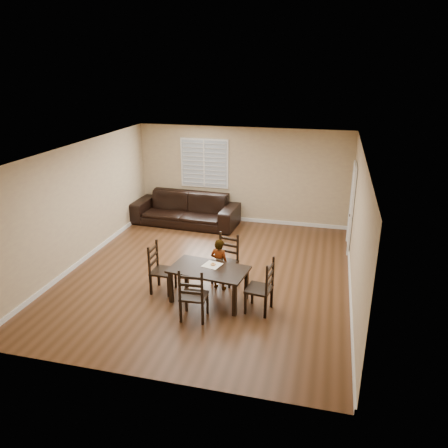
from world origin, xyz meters
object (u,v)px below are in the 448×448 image
(child, at_px, (219,264))
(donut, at_px, (213,264))
(chair_right, at_px, (266,289))
(chair_left, at_px, (157,269))
(sofa, at_px, (185,209))
(dining_table, at_px, (209,273))
(chair_near, at_px, (227,259))
(chair_far, at_px, (192,298))

(child, distance_m, donut, 0.40)
(chair_right, distance_m, child, 1.24)
(chair_right, relative_size, donut, 10.09)
(chair_left, relative_size, chair_right, 0.98)
(sofa, bearing_deg, child, -58.10)
(chair_left, xyz_separation_m, chair_right, (2.23, -0.29, 0.01))
(donut, bearing_deg, chair_right, -16.12)
(dining_table, xyz_separation_m, chair_left, (-1.11, 0.14, -0.13))
(chair_near, bearing_deg, donut, -84.39)
(chair_right, bearing_deg, child, -115.16)
(dining_table, xyz_separation_m, donut, (0.04, 0.16, 0.11))
(chair_near, relative_size, sofa, 0.35)
(dining_table, distance_m, chair_near, 0.95)
(chair_far, height_order, chair_right, chair_right)
(dining_table, distance_m, chair_far, 0.79)
(sofa, bearing_deg, chair_near, -54.06)
(chair_near, relative_size, chair_right, 0.98)
(dining_table, height_order, chair_left, chair_left)
(child, relative_size, donut, 10.42)
(dining_table, distance_m, donut, 0.20)
(child, bearing_deg, donut, 99.38)
(dining_table, bearing_deg, sofa, 122.45)
(chair_near, bearing_deg, child, -86.44)
(dining_table, relative_size, sofa, 0.52)
(chair_near, distance_m, chair_right, 1.46)
(chair_far, height_order, chair_left, chair_far)
(dining_table, relative_size, child, 1.44)
(chair_far, bearing_deg, chair_near, -100.42)
(child, height_order, donut, child)
(donut, bearing_deg, sofa, 116.11)
(chair_near, bearing_deg, sofa, 135.68)
(chair_far, height_order, donut, chair_far)
(dining_table, distance_m, sofa, 4.38)
(chair_right, relative_size, child, 0.97)
(dining_table, bearing_deg, chair_far, -88.30)
(donut, bearing_deg, chair_near, 82.79)
(chair_left, height_order, donut, chair_left)
(chair_left, distance_m, sofa, 3.91)
(donut, distance_m, sofa, 4.26)
(chair_left, distance_m, chair_right, 2.24)
(chair_left, distance_m, donut, 1.18)
(child, bearing_deg, chair_left, 32.29)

